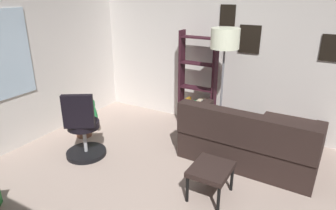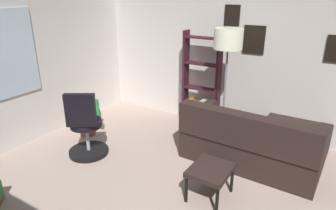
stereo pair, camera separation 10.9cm
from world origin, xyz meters
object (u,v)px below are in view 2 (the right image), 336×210
at_px(floor_lamp, 228,46).
at_px(potted_plant, 90,120).
at_px(footstool, 210,172).
at_px(office_chair, 86,131).
at_px(couch, 260,141).
at_px(bookshelf, 202,86).

distance_m(floor_lamp, potted_plant, 2.46).
xyz_separation_m(footstool, office_chair, (-0.07, 1.86, 0.06)).
distance_m(office_chair, potted_plant, 0.72).
bearing_deg(potted_plant, couch, -76.40).
bearing_deg(bookshelf, floor_lamp, -126.31).
distance_m(footstool, potted_plant, 2.38).
xyz_separation_m(couch, office_chair, (-1.15, 2.11, 0.10)).
relative_size(bookshelf, potted_plant, 2.74).
relative_size(bookshelf, floor_lamp, 0.93).
relative_size(couch, footstool, 3.62).
xyz_separation_m(office_chair, potted_plant, (0.53, 0.47, -0.15)).
bearing_deg(couch, potted_plant, 103.60).
height_order(floor_lamp, potted_plant, floor_lamp).
bearing_deg(potted_plant, bookshelf, -47.85).
bearing_deg(potted_plant, footstool, -101.25).
height_order(couch, potted_plant, couch).
bearing_deg(floor_lamp, potted_plant, 113.10).
relative_size(office_chair, bookshelf, 0.60).
bearing_deg(office_chair, bookshelf, -27.11).
distance_m(couch, potted_plant, 2.65).
xyz_separation_m(footstool, potted_plant, (0.46, 2.33, -0.09)).
height_order(footstool, bookshelf, bookshelf).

